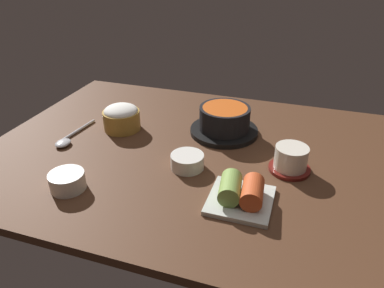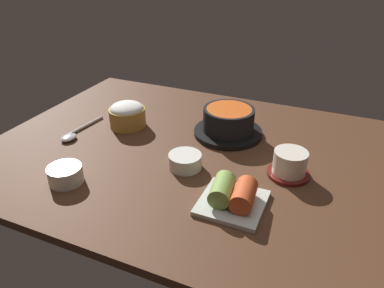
{
  "view_description": "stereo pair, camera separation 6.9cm",
  "coord_description": "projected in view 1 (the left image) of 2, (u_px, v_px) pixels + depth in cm",
  "views": [
    {
      "loc": [
        25.93,
        -74.63,
        48.14
      ],
      "look_at": [
        2.0,
        -2.0,
        5.0
      ],
      "focal_mm": 33.84,
      "sensor_mm": 36.0,
      "label": 1
    },
    {
      "loc": [
        32.38,
        -72.17,
        48.14
      ],
      "look_at": [
        2.0,
        -2.0,
        5.0
      ],
      "focal_mm": 33.84,
      "sensor_mm": 36.0,
      "label": 2
    }
  ],
  "objects": [
    {
      "name": "banchan_cup_center",
      "position": [
        187.0,
        161.0,
        0.83
      ],
      "size": [
        7.71,
        7.71,
        3.43
      ],
      "color": "white",
      "rests_on": "dining_table"
    },
    {
      "name": "kimchi_plate",
      "position": [
        241.0,
        193.0,
        0.72
      ],
      "size": [
        12.69,
        12.69,
        5.34
      ],
      "color": "silver",
      "rests_on": "dining_table"
    },
    {
      "name": "side_bowl_near",
      "position": [
        67.0,
        181.0,
        0.76
      ],
      "size": [
        7.47,
        7.47,
        3.79
      ],
      "color": "white",
      "rests_on": "dining_table"
    },
    {
      "name": "rice_bowl",
      "position": [
        121.0,
        117.0,
        1.0
      ],
      "size": [
        10.14,
        10.14,
        7.14
      ],
      "color": "#B78C38",
      "rests_on": "dining_table"
    },
    {
      "name": "dining_table",
      "position": [
        187.0,
        153.0,
        0.92
      ],
      "size": [
        100.0,
        76.0,
        2.0
      ],
      "primitive_type": "cube",
      "color": "#4C2D1C",
      "rests_on": "ground"
    },
    {
      "name": "spoon",
      "position": [
        68.0,
        139.0,
        0.95
      ],
      "size": [
        3.84,
        17.08,
        1.35
      ],
      "color": "#B7B7BC",
      "rests_on": "dining_table"
    },
    {
      "name": "stone_pot",
      "position": [
        224.0,
        121.0,
        0.98
      ],
      "size": [
        18.45,
        18.45,
        7.62
      ],
      "color": "black",
      "rests_on": "dining_table"
    },
    {
      "name": "tea_cup_with_saucer",
      "position": [
        291.0,
        159.0,
        0.82
      ],
      "size": [
        9.49,
        9.49,
        6.06
      ],
      "color": "maroon",
      "rests_on": "dining_table"
    }
  ]
}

